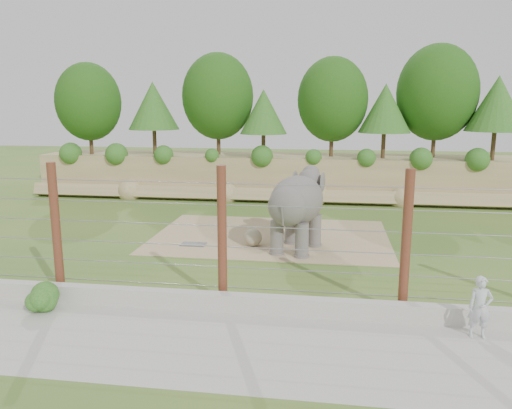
# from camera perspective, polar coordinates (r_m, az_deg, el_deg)

# --- Properties ---
(ground) EXTENTS (90.00, 90.00, 0.00)m
(ground) POSITION_cam_1_polar(r_m,az_deg,el_deg) (18.84, -0.89, -5.98)
(ground) COLOR #3F6B28
(ground) RESTS_ON ground
(back_embankment) EXTENTS (30.00, 5.52, 8.77)m
(back_embankment) POSITION_cam_1_polar(r_m,az_deg,el_deg) (30.54, 4.07, 8.29)
(back_embankment) COLOR #908158
(back_embankment) RESTS_ON ground
(dirt_patch) EXTENTS (10.00, 7.00, 0.02)m
(dirt_patch) POSITION_cam_1_polar(r_m,az_deg,el_deg) (21.62, 1.70, -3.65)
(dirt_patch) COLOR tan
(dirt_patch) RESTS_ON ground
(drain_grate) EXTENTS (1.00, 0.60, 0.03)m
(drain_grate) POSITION_cam_1_polar(r_m,az_deg,el_deg) (20.48, -7.17, -4.53)
(drain_grate) COLOR #262628
(drain_grate) RESTS_ON dirt_patch
(elephant) EXTENTS (2.57, 4.09, 3.07)m
(elephant) POSITION_cam_1_polar(r_m,az_deg,el_deg) (19.33, 4.67, -0.84)
(elephant) COLOR #615B57
(elephant) RESTS_ON ground
(stone_ball) EXTENTS (0.71, 0.71, 0.71)m
(stone_ball) POSITION_cam_1_polar(r_m,az_deg,el_deg) (20.04, -0.33, -3.78)
(stone_ball) COLOR gray
(stone_ball) RESTS_ON dirt_patch
(retaining_wall) EXTENTS (26.00, 0.35, 0.50)m
(retaining_wall) POSITION_cam_1_polar(r_m,az_deg,el_deg) (14.13, -4.23, -11.02)
(retaining_wall) COLOR #BAB8AD
(retaining_wall) RESTS_ON ground
(walkway) EXTENTS (26.00, 4.00, 0.01)m
(walkway) POSITION_cam_1_polar(r_m,az_deg,el_deg) (12.47, -6.29, -15.52)
(walkway) COLOR #BAB8AD
(walkway) RESTS_ON ground
(barrier_fence) EXTENTS (20.26, 0.26, 4.00)m
(barrier_fence) POSITION_cam_1_polar(r_m,az_deg,el_deg) (14.03, -3.89, -3.63)
(barrier_fence) COLOR #5C2114
(barrier_fence) RESTS_ON ground
(walkway_shrub) EXTENTS (0.76, 0.76, 0.76)m
(walkway_shrub) POSITION_cam_1_polar(r_m,az_deg,el_deg) (15.13, -23.07, -9.83)
(walkway_shrub) COLOR #215C19
(walkway_shrub) RESTS_ON walkway
(zookeeper) EXTENTS (0.58, 0.39, 1.55)m
(zookeeper) POSITION_cam_1_polar(r_m,az_deg,el_deg) (13.53, 24.24, -10.66)
(zookeeper) COLOR #ABB0B5
(zookeeper) RESTS_ON walkway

